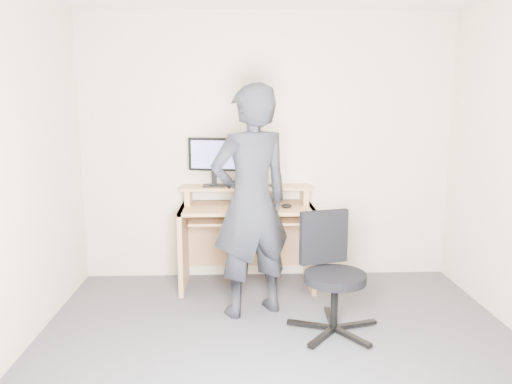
{
  "coord_description": "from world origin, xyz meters",
  "views": [
    {
      "loc": [
        -0.29,
        -2.96,
        1.66
      ],
      "look_at": [
        -0.13,
        1.05,
        0.95
      ],
      "focal_mm": 35.0,
      "sensor_mm": 36.0,
      "label": 1
    }
  ],
  "objects": [
    {
      "name": "person",
      "position": [
        -0.18,
        0.84,
        0.91
      ],
      "size": [
        0.78,
        0.67,
        1.82
      ],
      "primitive_type": "imported",
      "rotation": [
        0.0,
        0.0,
        3.58
      ],
      "color": "black",
      "rests_on": "ground"
    },
    {
      "name": "external_drive",
      "position": [
        -0.26,
        1.61,
        1.01
      ],
      "size": [
        0.08,
        0.14,
        0.2
      ],
      "primitive_type": "cube",
      "rotation": [
        0.0,
        0.0,
        -0.1
      ],
      "color": "black",
      "rests_on": "desk"
    },
    {
      "name": "monitor",
      "position": [
        -0.5,
        1.58,
        1.18
      ],
      "size": [
        0.47,
        0.13,
        0.45
      ],
      "rotation": [
        0.0,
        0.0,
        -0.2
      ],
      "color": "black",
      "rests_on": "desk"
    },
    {
      "name": "keyboard",
      "position": [
        -0.16,
        1.36,
        0.67
      ],
      "size": [
        0.49,
        0.28,
        0.03
      ],
      "primitive_type": "cube",
      "rotation": [
        0.0,
        0.0,
        0.24
      ],
      "color": "black",
      "rests_on": "desk"
    },
    {
      "name": "travel_mug",
      "position": [
        -0.14,
        1.59,
        0.99
      ],
      "size": [
        0.08,
        0.08,
        0.16
      ],
      "primitive_type": "cylinder",
      "rotation": [
        0.0,
        0.0,
        0.13
      ],
      "color": "silver",
      "rests_on": "desk"
    },
    {
      "name": "back_wall",
      "position": [
        0.0,
        1.75,
        1.25
      ],
      "size": [
        3.5,
        0.02,
        2.5
      ],
      "primitive_type": "cube",
      "color": "beige",
      "rests_on": "ground"
    },
    {
      "name": "office_chair",
      "position": [
        0.4,
        0.52,
        0.47
      ],
      "size": [
        0.68,
        0.66,
        0.86
      ],
      "rotation": [
        0.0,
        0.0,
        0.28
      ],
      "color": "black",
      "rests_on": "ground"
    },
    {
      "name": "mouse",
      "position": [
        0.15,
        1.35,
        0.77
      ],
      "size": [
        0.1,
        0.07,
        0.04
      ],
      "primitive_type": "ellipsoid",
      "rotation": [
        0.0,
        0.0,
        -0.04
      ],
      "color": "black",
      "rests_on": "desk"
    },
    {
      "name": "smartphone",
      "position": [
        0.05,
        1.58,
        0.92
      ],
      "size": [
        0.1,
        0.14,
        0.01
      ],
      "primitive_type": "cube",
      "rotation": [
        0.0,
        0.0,
        0.27
      ],
      "color": "black",
      "rests_on": "desk"
    },
    {
      "name": "charger",
      "position": [
        -0.35,
        1.54,
        0.93
      ],
      "size": [
        0.05,
        0.05,
        0.03
      ],
      "primitive_type": "cube",
      "rotation": [
        0.0,
        0.0,
        0.15
      ],
      "color": "black",
      "rests_on": "desk"
    },
    {
      "name": "desk",
      "position": [
        -0.2,
        1.53,
        0.55
      ],
      "size": [
        1.2,
        0.6,
        0.91
      ],
      "color": "tan",
      "rests_on": "ground"
    },
    {
      "name": "ground",
      "position": [
        0.0,
        0.0,
        0.0
      ],
      "size": [
        3.5,
        3.5,
        0.0
      ],
      "primitive_type": "plane",
      "color": "#4B4B50",
      "rests_on": "ground"
    },
    {
      "name": "headphones",
      "position": [
        -0.27,
        1.67,
        0.92
      ],
      "size": [
        0.2,
        0.2,
        0.06
      ],
      "primitive_type": "torus",
      "rotation": [
        0.26,
        0.0,
        0.33
      ],
      "color": "silver",
      "rests_on": "desk"
    }
  ]
}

